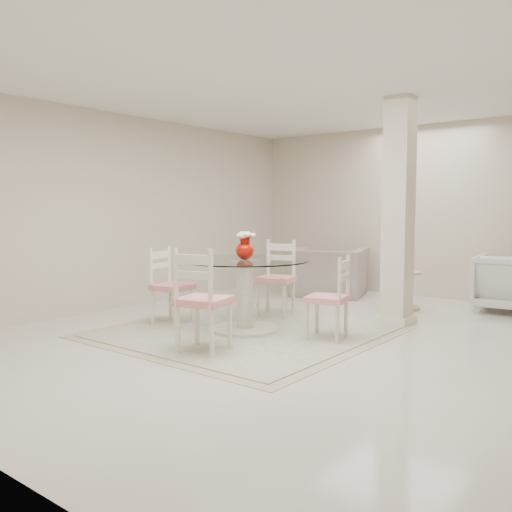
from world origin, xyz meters
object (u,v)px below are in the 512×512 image
Objects in this scene: column at (398,212)px; dining_chair_north at (278,272)px; armchair_white at (509,283)px; side_table at (402,292)px; recliner_taupe at (328,272)px; red_vase at (245,245)px; dining_table at (245,295)px; dining_chair_south at (200,293)px; dining_chair_west at (168,280)px; dining_chair_east at (333,292)px.

column is 1.69m from dining_chair_north.
side_table is (-1.22, -0.70, -0.14)m from armchair_white.
recliner_taupe is 2.66m from armchair_white.
dining_table is at bearing 146.31° from red_vase.
dining_chair_north is 3.16m from armchair_white.
dining_chair_south is 3.94m from recliner_taupe.
column reaches higher than dining_chair_west.
dining_table is 4.57× the size of red_vase.
dining_chair_south reaches higher than dining_chair_west.
dining_chair_east is 0.88× the size of dining_chair_south.
column is at bearing -70.50° from side_table.
armchair_white is (2.02, 3.16, -0.60)m from red_vase.
dining_chair_east is 0.84× the size of recliner_taupe.
side_table is (0.54, 3.44, -0.35)m from dining_chair_south.
red_vase is at bearing -84.30° from dining_chair_west.
dining_table is at bearing -90.99° from dining_chair_north.
dining_chair_north is 1.90m from recliner_taupe.
dining_chair_west is at bearing -136.11° from dining_chair_north.
dining_chair_north reaches higher than side_table.
red_vase is 1.09m from dining_chair_south.
dining_chair_west is at bearing -140.70° from column.
red_vase is 0.29× the size of dining_chair_north.
armchair_white is (2.29, 2.17, -0.19)m from dining_chair_north.
dining_chair_north reaches higher than dining_table.
dining_table is 1.27× the size of dining_chair_south.
red_vase reaches higher than armchair_white.
dining_chair_east reaches higher than recliner_taupe.
dining_chair_south reaches higher than side_table.
dining_table reaches higher than recliner_taupe.
red_vase is (-1.14, -1.49, -0.36)m from column.
side_table is (-0.18, 2.20, -0.28)m from dining_chair_east.
red_vase is at bearing -127.47° from column.
column is at bearing 3.65° from dining_chair_north.
dining_chair_east is at bearing 14.84° from dining_table.
dining_table is 1.04m from dining_chair_south.
recliner_taupe is (-0.35, 1.86, -0.19)m from dining_chair_north.
dining_chair_south reaches higher than dining_chair_north.
dining_chair_north is 2.04m from dining_chair_south.
side_table is at bearing -113.44° from dining_chair_south.
dining_chair_east is (0.98, 0.26, -0.46)m from red_vase.
column is at bearing 158.78° from dining_chair_east.
dining_table is at bearing -88.64° from dining_chair_east.
dining_chair_south reaches higher than dining_table.
column reaches higher than dining_chair_east.
armchair_white is (2.02, 3.15, -0.03)m from dining_table.
dining_chair_north is 1.43m from dining_chair_west.
column is 5.17× the size of side_table.
dining_chair_north is at bearing 39.69° from armchair_white.
dining_chair_north is (-0.26, 0.99, 0.15)m from dining_table.
recliner_taupe is at bearing 2.91° from armchair_white.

